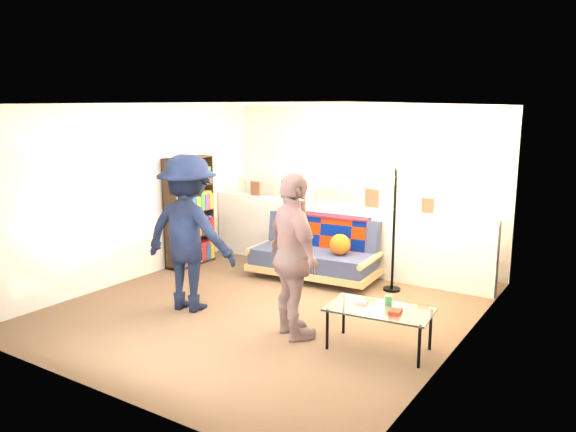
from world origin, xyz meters
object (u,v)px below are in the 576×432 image
object	(u,v)px
person_right	(294,257)
floor_lamp	(397,201)
bookshelf	(189,215)
coffee_table	(380,311)
person_left	(189,233)
futon_sofa	(316,253)

from	to	relation	value
person_right	floor_lamp	bearing A→B (deg)	-64.37
bookshelf	coffee_table	bearing A→B (deg)	-19.44
coffee_table	person_left	size ratio (longest dim) A/B	0.58
person_left	person_right	distance (m)	1.49
bookshelf	person_right	xyz separation A→B (m)	(2.81, -1.50, 0.10)
coffee_table	floor_lamp	xyz separation A→B (m)	(-0.59, 1.83, 0.79)
bookshelf	person_left	distance (m)	1.95
floor_lamp	person_left	xyz separation A→B (m)	(-1.78, -1.96, -0.27)
floor_lamp	person_left	world-z (taller)	person_left
coffee_table	floor_lamp	size ratio (longest dim) A/B	0.64
coffee_table	person_left	xyz separation A→B (m)	(-2.38, -0.13, 0.52)
person_left	person_right	size ratio (longest dim) A/B	1.06
bookshelf	floor_lamp	xyz separation A→B (m)	(3.10, 0.52, 0.42)
floor_lamp	person_right	world-z (taller)	person_right
coffee_table	futon_sofa	bearing A→B (deg)	134.82
bookshelf	coffee_table	size ratio (longest dim) A/B	1.54
bookshelf	futon_sofa	bearing A→B (deg)	12.45
floor_lamp	person_left	bearing A→B (deg)	-132.28
bookshelf	person_right	size ratio (longest dim) A/B	0.95
bookshelf	person_left	xyz separation A→B (m)	(1.32, -1.44, 0.15)
futon_sofa	bookshelf	world-z (taller)	bookshelf
futon_sofa	person_left	size ratio (longest dim) A/B	1.00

